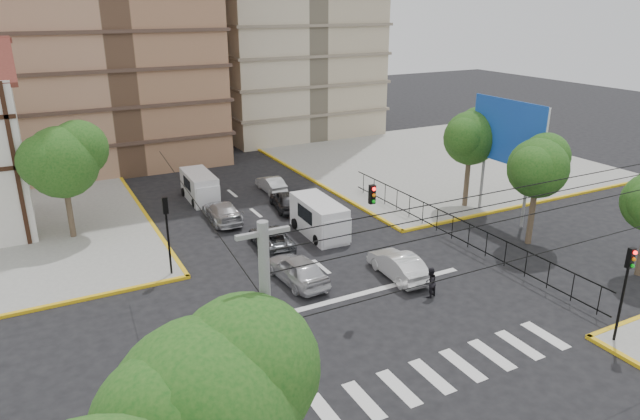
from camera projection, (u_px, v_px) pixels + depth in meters
ground at (368, 306)px, 28.18m from camera, size 160.00×160.00×0.00m
sidewalk_ne at (435, 162)px, 53.54m from camera, size 26.00×26.00×0.15m
crosswalk_stripes at (447, 370)px, 23.18m from camera, size 12.00×2.40×0.01m
stop_line at (356, 295)px, 29.17m from camera, size 13.00×0.40×0.01m
park_fence at (451, 241)px, 35.86m from camera, size 0.10×22.50×1.66m
billboard at (508, 134)px, 37.44m from camera, size 0.36×6.20×8.10m
tree_sw_near at (209, 403)px, 13.30m from camera, size 5.63×4.60×7.57m
tree_park_a at (539, 165)px, 33.87m from camera, size 4.41×3.60×6.83m
tree_park_c at (472, 135)px, 40.02m from camera, size 4.65×3.80×7.25m
tree_tudor at (63, 159)px, 34.52m from camera, size 5.39×4.40×7.43m
traffic_light_se at (626, 279)px, 24.04m from camera, size 0.28×0.22×4.40m
traffic_light_nw at (167, 223)px, 30.19m from camera, size 0.28×0.22×4.40m
traffic_light_hanging at (398, 205)px, 24.47m from camera, size 18.00×9.12×0.92m
utility_pole_sw at (268, 375)px, 15.13m from camera, size 1.40×0.28×9.00m
van_right_lane at (321, 219)px, 36.35m from camera, size 2.15×5.10×2.27m
van_left_lane at (200, 188)px, 42.82m from camera, size 1.99×4.72×2.11m
car_silver_front_left at (297, 269)px, 30.28m from camera, size 2.11×4.63×1.54m
car_white_front_right at (398, 265)px, 30.91m from camera, size 1.66×4.36×1.42m
car_grey_mid_left at (271, 238)px, 34.72m from camera, size 2.53×4.60×1.22m
car_silver_rear_left at (222, 212)px, 38.88m from camera, size 2.18×4.85×1.38m
car_darkgrey_mid_right at (286, 200)px, 41.05m from camera, size 2.29×4.35×1.41m
car_white_rear_right at (271, 184)px, 45.09m from camera, size 1.34×3.75×1.23m
pedestrian_crosswalk at (430, 282)px, 28.77m from camera, size 0.93×0.82×1.60m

